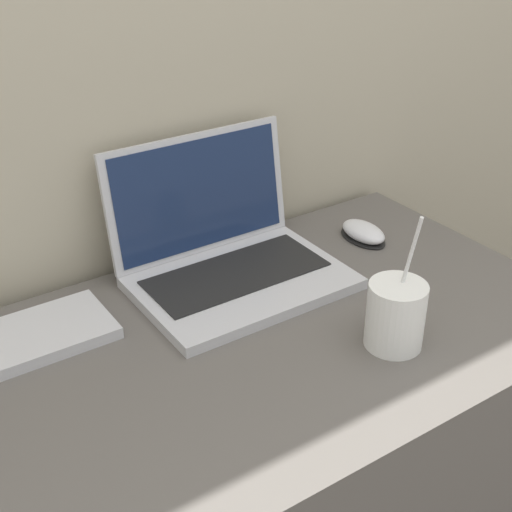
# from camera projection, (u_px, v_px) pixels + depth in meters

# --- Properties ---
(desk) EXTENTS (1.08, 0.63, 0.71)m
(desk) POSITION_uv_depth(u_px,v_px,m) (260.00, 488.00, 1.33)
(desk) COLOR #5B5651
(desk) RESTS_ON ground_plane
(laptop) EXTENTS (0.37, 0.30, 0.24)m
(laptop) POSITION_uv_depth(u_px,v_px,m) (227.00, 252.00, 1.30)
(laptop) COLOR silver
(laptop) RESTS_ON desk
(drink_cup) EXTENTS (0.09, 0.09, 0.23)m
(drink_cup) POSITION_uv_depth(u_px,v_px,m) (396.00, 314.00, 1.11)
(drink_cup) COLOR white
(drink_cup) RESTS_ON desk
(computer_mouse) EXTENTS (0.07, 0.11, 0.03)m
(computer_mouse) POSITION_uv_depth(u_px,v_px,m) (363.00, 233.00, 1.44)
(computer_mouse) COLOR black
(computer_mouse) RESTS_ON desk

